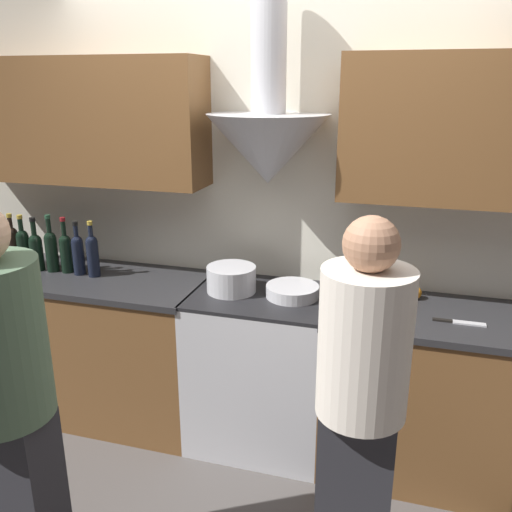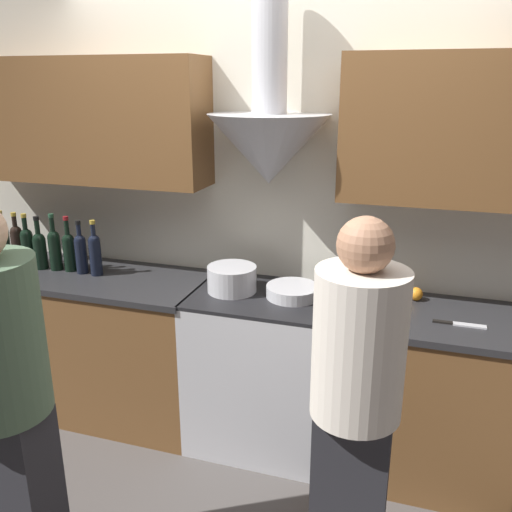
{
  "view_description": "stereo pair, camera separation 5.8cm",
  "coord_description": "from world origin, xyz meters",
  "px_view_note": "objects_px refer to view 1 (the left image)",
  "views": [
    {
      "loc": [
        0.74,
        -2.3,
        2.02
      ],
      "look_at": [
        0.0,
        0.23,
        1.16
      ],
      "focal_mm": 38.0,
      "sensor_mm": 36.0,
      "label": 1
    },
    {
      "loc": [
        0.8,
        -2.29,
        2.02
      ],
      "look_at": [
        0.0,
        0.23,
        1.16
      ],
      "focal_mm": 38.0,
      "sensor_mm": 36.0,
      "label": 2
    }
  ],
  "objects_px": {
    "mixing_bowl": "(292,291)",
    "wine_bottle_8": "(93,253)",
    "stove_range": "(261,368)",
    "wine_bottle_3": "(24,247)",
    "wine_bottle_5": "(51,249)",
    "person_foreground_left": "(3,395)",
    "stock_pot": "(231,279)",
    "person_foreground_right": "(360,408)",
    "orange_fruit": "(415,293)",
    "wine_bottle_2": "(13,245)",
    "wine_bottle_6": "(66,251)",
    "wine_bottle_4": "(36,250)",
    "wine_bottle_7": "(78,253)"
  },
  "relations": [
    {
      "from": "stove_range",
      "to": "mixing_bowl",
      "type": "height_order",
      "value": "mixing_bowl"
    },
    {
      "from": "mixing_bowl",
      "to": "wine_bottle_7",
      "type": "bearing_deg",
      "value": -179.62
    },
    {
      "from": "wine_bottle_7",
      "to": "person_foreground_left",
      "type": "distance_m",
      "value": 1.3
    },
    {
      "from": "mixing_bowl",
      "to": "wine_bottle_8",
      "type": "bearing_deg",
      "value": -179.39
    },
    {
      "from": "wine_bottle_6",
      "to": "wine_bottle_5",
      "type": "bearing_deg",
      "value": -174.55
    },
    {
      "from": "wine_bottle_2",
      "to": "mixing_bowl",
      "type": "relative_size",
      "value": 1.18
    },
    {
      "from": "wine_bottle_2",
      "to": "mixing_bowl",
      "type": "xyz_separation_m",
      "value": [
        1.77,
        -0.01,
        -0.11
      ]
    },
    {
      "from": "wine_bottle_3",
      "to": "orange_fruit",
      "type": "relative_size",
      "value": 4.8
    },
    {
      "from": "wine_bottle_2",
      "to": "stove_range",
      "type": "bearing_deg",
      "value": -0.72
    },
    {
      "from": "wine_bottle_3",
      "to": "wine_bottle_7",
      "type": "relative_size",
      "value": 1.05
    },
    {
      "from": "wine_bottle_8",
      "to": "person_foreground_right",
      "type": "xyz_separation_m",
      "value": [
        1.66,
        -0.9,
        -0.17
      ]
    },
    {
      "from": "wine_bottle_7",
      "to": "mixing_bowl",
      "type": "distance_m",
      "value": 1.31
    },
    {
      "from": "stove_range",
      "to": "wine_bottle_3",
      "type": "distance_m",
      "value": 1.62
    },
    {
      "from": "stove_range",
      "to": "wine_bottle_6",
      "type": "relative_size",
      "value": 2.69
    },
    {
      "from": "wine_bottle_5",
      "to": "mixing_bowl",
      "type": "relative_size",
      "value": 1.23
    },
    {
      "from": "mixing_bowl",
      "to": "wine_bottle_3",
      "type": "bearing_deg",
      "value": -179.48
    },
    {
      "from": "wine_bottle_6",
      "to": "wine_bottle_8",
      "type": "xyz_separation_m",
      "value": [
        0.19,
        -0.02,
        0.01
      ]
    },
    {
      "from": "stove_range",
      "to": "wine_bottle_2",
      "type": "xyz_separation_m",
      "value": [
        -1.6,
        0.02,
        0.59
      ]
    },
    {
      "from": "orange_fruit",
      "to": "stove_range",
      "type": "bearing_deg",
      "value": -168.25
    },
    {
      "from": "wine_bottle_3",
      "to": "orange_fruit",
      "type": "distance_m",
      "value": 2.32
    },
    {
      "from": "stove_range",
      "to": "person_foreground_left",
      "type": "height_order",
      "value": "person_foreground_left"
    },
    {
      "from": "wine_bottle_3",
      "to": "wine_bottle_5",
      "type": "height_order",
      "value": "wine_bottle_5"
    },
    {
      "from": "wine_bottle_3",
      "to": "mixing_bowl",
      "type": "distance_m",
      "value": 1.68
    },
    {
      "from": "stock_pot",
      "to": "person_foreground_right",
      "type": "bearing_deg",
      "value": -48.27
    },
    {
      "from": "wine_bottle_4",
      "to": "stock_pot",
      "type": "height_order",
      "value": "wine_bottle_4"
    },
    {
      "from": "wine_bottle_5",
      "to": "person_foreground_right",
      "type": "relative_size",
      "value": 0.22
    },
    {
      "from": "wine_bottle_4",
      "to": "wine_bottle_7",
      "type": "relative_size",
      "value": 1.02
    },
    {
      "from": "wine_bottle_5",
      "to": "orange_fruit",
      "type": "bearing_deg",
      "value": 4.21
    },
    {
      "from": "wine_bottle_5",
      "to": "person_foreground_left",
      "type": "bearing_deg",
      "value": -61.73
    },
    {
      "from": "person_foreground_right",
      "to": "wine_bottle_8",
      "type": "bearing_deg",
      "value": 151.58
    },
    {
      "from": "stock_pot",
      "to": "wine_bottle_6",
      "type": "bearing_deg",
      "value": 178.81
    },
    {
      "from": "wine_bottle_4",
      "to": "wine_bottle_5",
      "type": "relative_size",
      "value": 0.94
    },
    {
      "from": "wine_bottle_3",
      "to": "person_foreground_left",
      "type": "relative_size",
      "value": 0.21
    },
    {
      "from": "wine_bottle_8",
      "to": "person_foreground_right",
      "type": "distance_m",
      "value": 1.89
    },
    {
      "from": "wine_bottle_7",
      "to": "stock_pot",
      "type": "relative_size",
      "value": 1.2
    },
    {
      "from": "wine_bottle_2",
      "to": "orange_fruit",
      "type": "distance_m",
      "value": 2.41
    },
    {
      "from": "stock_pot",
      "to": "person_foreground_right",
      "type": "relative_size",
      "value": 0.17
    },
    {
      "from": "wine_bottle_4",
      "to": "stock_pot",
      "type": "distance_m",
      "value": 1.25
    },
    {
      "from": "mixing_bowl",
      "to": "stove_range",
      "type": "bearing_deg",
      "value": -175.34
    },
    {
      "from": "wine_bottle_2",
      "to": "wine_bottle_6",
      "type": "distance_m",
      "value": 0.38
    },
    {
      "from": "wine_bottle_6",
      "to": "stock_pot",
      "type": "bearing_deg",
      "value": -1.19
    },
    {
      "from": "wine_bottle_8",
      "to": "mixing_bowl",
      "type": "bearing_deg",
      "value": 0.61
    },
    {
      "from": "wine_bottle_6",
      "to": "person_foreground_left",
      "type": "bearing_deg",
      "value": -65.5
    },
    {
      "from": "wine_bottle_8",
      "to": "person_foreground_left",
      "type": "height_order",
      "value": "person_foreground_left"
    },
    {
      "from": "wine_bottle_3",
      "to": "wine_bottle_5",
      "type": "xyz_separation_m",
      "value": [
        0.19,
        0.01,
        0.0
      ]
    },
    {
      "from": "wine_bottle_6",
      "to": "person_foreground_left",
      "type": "height_order",
      "value": "person_foreground_left"
    },
    {
      "from": "stock_pot",
      "to": "wine_bottle_4",
      "type": "bearing_deg",
      "value": 179.88
    },
    {
      "from": "wine_bottle_5",
      "to": "person_foreground_right",
      "type": "distance_m",
      "value": 2.16
    },
    {
      "from": "stove_range",
      "to": "orange_fruit",
      "type": "height_order",
      "value": "orange_fruit"
    },
    {
      "from": "wine_bottle_4",
      "to": "stock_pot",
      "type": "bearing_deg",
      "value": -0.12
    }
  ]
}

